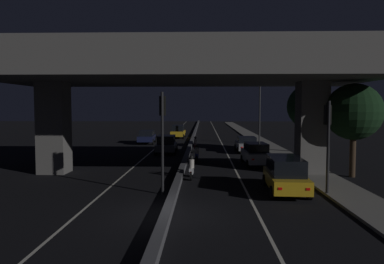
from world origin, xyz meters
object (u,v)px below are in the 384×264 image
car_dark_blue_second_oncoming (147,136)px  motorcycle_blue_filtering_mid (197,155)px  car_silver_second (256,154)px  motorcycle_red_filtering_far (195,145)px  car_grey_lead_oncoming (166,144)px  traffic_light_right_of_median (328,131)px  traffic_light_left_of_median (162,125)px  car_taxi_yellow_lead (285,174)px  pedestrian_on_sidewalk (313,156)px  car_silver_third (246,144)px  car_taxi_yellow_third_oncoming (178,131)px  street_lamp (257,108)px  motorcycle_white_filtering_near (191,169)px

car_dark_blue_second_oncoming → motorcycle_blue_filtering_mid: 16.30m
car_silver_second → motorcycle_red_filtering_far: size_ratio=2.36×
car_silver_second → car_grey_lead_oncoming: size_ratio=1.01×
traffic_light_right_of_median → motorcycle_red_filtering_far: 18.75m
traffic_light_left_of_median → car_taxi_yellow_lead: 6.66m
traffic_light_right_of_median → pedestrian_on_sidewalk: bearing=79.1°
car_dark_blue_second_oncoming → pedestrian_on_sidewalk: size_ratio=2.64×
car_silver_third → car_dark_blue_second_oncoming: (-10.84, 8.39, 0.05)m
motorcycle_red_filtering_far → car_grey_lead_oncoming: bearing=106.9°
traffic_light_left_of_median → pedestrian_on_sidewalk: traffic_light_left_of_median is taller
traffic_light_left_of_median → car_dark_blue_second_oncoming: (-4.72, 25.85, -2.60)m
car_taxi_yellow_lead → car_taxi_yellow_third_oncoming: bearing=15.7°
street_lamp → car_taxi_yellow_lead: size_ratio=1.54×
motorcycle_red_filtering_far → car_silver_third: bearing=-88.7°
traffic_light_left_of_median → car_silver_second: traffic_light_left_of_median is taller
traffic_light_left_of_median → car_silver_second: 11.51m
motorcycle_white_filtering_near → car_grey_lead_oncoming: bearing=13.7°
traffic_light_left_of_median → car_grey_lead_oncoming: size_ratio=1.19×
car_taxi_yellow_lead → motorcycle_white_filtering_near: car_taxi_yellow_lead is taller
traffic_light_left_of_median → street_lamp: street_lamp is taller
motorcycle_white_filtering_near → pedestrian_on_sidewalk: size_ratio=0.99×
street_lamp → motorcycle_blue_filtering_mid: bearing=-114.5°
traffic_light_right_of_median → pedestrian_on_sidewalk: traffic_light_right_of_median is taller
street_lamp → motorcycle_red_filtering_far: bearing=-130.0°
car_dark_blue_second_oncoming → traffic_light_left_of_median: bearing=8.4°
car_grey_lead_oncoming → motorcycle_white_filtering_near: size_ratio=2.47×
car_taxi_yellow_third_oncoming → street_lamp: bearing=52.1°
car_grey_lead_oncoming → car_dark_blue_second_oncoming: car_grey_lead_oncoming is taller
traffic_light_right_of_median → car_dark_blue_second_oncoming: (-12.73, 25.85, -2.31)m
car_grey_lead_oncoming → motorcycle_blue_filtering_mid: 6.41m
motorcycle_blue_filtering_mid → motorcycle_red_filtering_far: size_ratio=1.02×
car_silver_second → car_silver_third: 7.93m
car_silver_second → pedestrian_on_sidewalk: 4.29m
traffic_light_right_of_median → pedestrian_on_sidewalk: (1.34, 6.97, -2.14)m
motorcycle_blue_filtering_mid → motorcycle_red_filtering_far: (-0.26, 6.53, 0.05)m
pedestrian_on_sidewalk → street_lamp: bearing=93.2°
car_taxi_yellow_lead → car_silver_third: 16.85m
car_silver_second → motorcycle_blue_filtering_mid: 4.60m
car_dark_blue_second_oncoming → pedestrian_on_sidewalk: pedestrian_on_sidewalk is taller
car_grey_lead_oncoming → pedestrian_on_sidewalk: (10.80, -9.50, 0.13)m
traffic_light_left_of_median → car_dark_blue_second_oncoming: size_ratio=1.09×
car_taxi_yellow_lead → car_taxi_yellow_third_oncoming: size_ratio=1.03×
car_dark_blue_second_oncoming → motorcycle_blue_filtering_mid: (6.21, -15.07, -0.23)m
car_taxi_yellow_lead → car_silver_second: 8.93m
street_lamp → car_grey_lead_oncoming: size_ratio=1.68×
car_silver_third → traffic_light_left_of_median: bearing=160.4°
street_lamp → motorcycle_blue_filtering_mid: 16.84m
car_taxi_yellow_third_oncoming → car_silver_third: bearing=26.9°
motorcycle_red_filtering_far → motorcycle_blue_filtering_mid: bearing=-178.2°
traffic_light_right_of_median → car_taxi_yellow_lead: 2.95m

